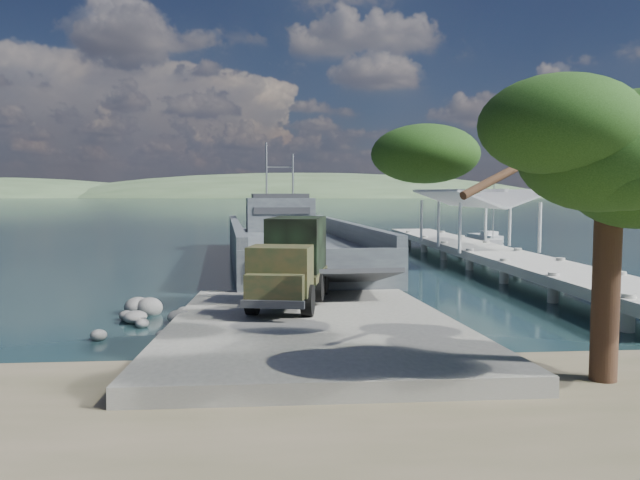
{
  "coord_description": "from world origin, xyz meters",
  "views": [
    {
      "loc": [
        -1.49,
        -23.29,
        5.06
      ],
      "look_at": [
        0.85,
        6.0,
        2.79
      ],
      "focal_mm": 35.0,
      "sensor_mm": 36.0,
      "label": 1
    }
  ],
  "objects_px": {
    "sailboat_near": "(493,247)",
    "overhang_tree": "(579,151)",
    "pier": "(480,242)",
    "sailboat_far": "(485,238)",
    "soldier": "(257,294)",
    "landing_craft": "(292,250)",
    "military_truck": "(292,261)"
  },
  "relations": [
    {
      "from": "sailboat_near",
      "to": "overhang_tree",
      "type": "distance_m",
      "value": 38.57
    },
    {
      "from": "pier",
      "to": "overhang_tree",
      "type": "height_order",
      "value": "overhang_tree"
    },
    {
      "from": "pier",
      "to": "sailboat_near",
      "type": "xyz_separation_m",
      "value": [
        4.4,
        9.43,
        -1.26
      ]
    },
    {
      "from": "pier",
      "to": "sailboat_near",
      "type": "bearing_deg",
      "value": 64.96
    },
    {
      "from": "overhang_tree",
      "to": "sailboat_near",
      "type": "bearing_deg",
      "value": 72.87
    },
    {
      "from": "pier",
      "to": "sailboat_far",
      "type": "xyz_separation_m",
      "value": [
        7.77,
        20.86,
        -1.28
      ]
    },
    {
      "from": "soldier",
      "to": "overhang_tree",
      "type": "height_order",
      "value": "overhang_tree"
    },
    {
      "from": "landing_craft",
      "to": "soldier",
      "type": "bearing_deg",
      "value": -99.76
    },
    {
      "from": "sailboat_far",
      "to": "military_truck",
      "type": "bearing_deg",
      "value": -129.94
    },
    {
      "from": "soldier",
      "to": "overhang_tree",
      "type": "distance_m",
      "value": 12.28
    },
    {
      "from": "pier",
      "to": "soldier",
      "type": "bearing_deg",
      "value": -128.0
    },
    {
      "from": "pier",
      "to": "sailboat_near",
      "type": "distance_m",
      "value": 10.48
    },
    {
      "from": "sailboat_far",
      "to": "pier",
      "type": "bearing_deg",
      "value": -120.69
    },
    {
      "from": "landing_craft",
      "to": "military_truck",
      "type": "height_order",
      "value": "landing_craft"
    },
    {
      "from": "military_truck",
      "to": "soldier",
      "type": "bearing_deg",
      "value": -107.09
    },
    {
      "from": "pier",
      "to": "sailboat_far",
      "type": "distance_m",
      "value": 22.3
    },
    {
      "from": "pier",
      "to": "soldier",
      "type": "height_order",
      "value": "pier"
    },
    {
      "from": "landing_craft",
      "to": "sailboat_near",
      "type": "distance_m",
      "value": 18.49
    },
    {
      "from": "landing_craft",
      "to": "pier",
      "type": "bearing_deg",
      "value": -17.18
    },
    {
      "from": "military_truck",
      "to": "overhang_tree",
      "type": "height_order",
      "value": "overhang_tree"
    },
    {
      "from": "landing_craft",
      "to": "overhang_tree",
      "type": "bearing_deg",
      "value": -82.88
    },
    {
      "from": "military_truck",
      "to": "sailboat_near",
      "type": "height_order",
      "value": "sailboat_near"
    },
    {
      "from": "pier",
      "to": "landing_craft",
      "type": "height_order",
      "value": "landing_craft"
    },
    {
      "from": "military_truck",
      "to": "soldier",
      "type": "xyz_separation_m",
      "value": [
        -1.39,
        -2.55,
        -0.93
      ]
    },
    {
      "from": "landing_craft",
      "to": "sailboat_near",
      "type": "relative_size",
      "value": 5.35
    },
    {
      "from": "soldier",
      "to": "landing_craft",
      "type": "bearing_deg",
      "value": 64.82
    },
    {
      "from": "military_truck",
      "to": "soldier",
      "type": "relative_size",
      "value": 4.87
    },
    {
      "from": "landing_craft",
      "to": "sailboat_far",
      "type": "distance_m",
      "value": 27.36
    },
    {
      "from": "landing_craft",
      "to": "sailboat_near",
      "type": "xyz_separation_m",
      "value": [
        17.31,
        6.48,
        -0.48
      ]
    },
    {
      "from": "landing_craft",
      "to": "overhang_tree",
      "type": "relative_size",
      "value": 4.13
    },
    {
      "from": "military_truck",
      "to": "sailboat_near",
      "type": "distance_m",
      "value": 31.76
    },
    {
      "from": "pier",
      "to": "overhang_tree",
      "type": "bearing_deg",
      "value": -104.19
    }
  ]
}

